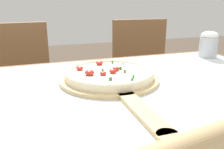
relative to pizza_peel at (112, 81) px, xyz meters
name	(u,v)px	position (x,y,z in m)	size (l,w,h in m)	color
dining_table	(134,127)	(0.04, -0.09, -0.13)	(1.24, 0.88, 0.76)	brown
towel_cloth	(136,92)	(0.04, -0.09, -0.01)	(1.16, 0.80, 0.00)	silver
pizza_peel	(112,81)	(0.00, 0.00, 0.00)	(0.33, 0.56, 0.01)	tan
pizza	(109,73)	(0.00, 0.03, 0.02)	(0.30, 0.30, 0.04)	beige
chair_left	(21,89)	(-0.33, 0.73, -0.25)	(0.44, 0.44, 0.89)	brown
chair_right	(142,76)	(0.47, 0.73, -0.25)	(0.44, 0.44, 0.89)	brown
flour_cup	(209,44)	(0.55, 0.21, 0.06)	(0.08, 0.08, 0.12)	#B2B7BC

